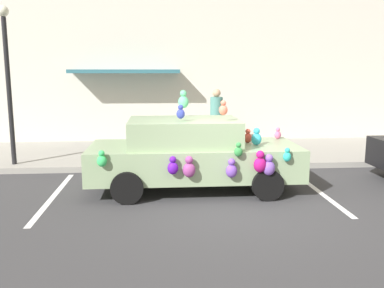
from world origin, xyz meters
name	(u,v)px	position (x,y,z in m)	size (l,w,h in m)	color
ground_plane	(232,207)	(0.00, 0.00, 0.00)	(60.00, 60.00, 0.00)	#38383A
sidewalk	(204,153)	(0.00, 5.00, 0.07)	(24.00, 4.00, 0.15)	gray
storefront_building	(197,52)	(-0.03, 7.14, 3.19)	(24.00, 1.25, 6.40)	beige
parking_stripe_front	(317,190)	(2.06, 1.00, 0.00)	(0.12, 3.60, 0.01)	silver
parking_stripe_rear	(54,196)	(-3.56, 1.00, 0.00)	(0.12, 3.60, 0.01)	silver
plush_covered_car	(192,154)	(-0.66, 1.30, 0.80)	(4.50, 2.15, 2.14)	#8FA87E
teddy_bear_on_sidewalk	(171,150)	(-1.05, 3.48, 0.46)	(0.35, 0.29, 0.66)	pink
street_lamp_post	(7,70)	(-5.17, 3.50, 2.60)	(0.28, 0.28, 4.01)	black
pedestrian_near_shopfront	(216,121)	(0.44, 5.41, 1.01)	(0.39, 0.39, 1.86)	teal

